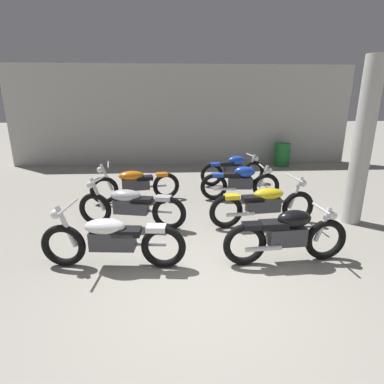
% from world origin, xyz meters
% --- Properties ---
extents(ground_plane, '(60.00, 60.00, 0.00)m').
position_xyz_m(ground_plane, '(0.00, 0.00, 0.00)').
color(ground_plane, gray).
extents(back_wall, '(12.59, 0.24, 3.60)m').
position_xyz_m(back_wall, '(0.00, 8.31, 1.80)').
color(back_wall, '#B2B2AD').
rests_on(back_wall, ground).
extents(support_pillar, '(0.36, 0.36, 3.20)m').
position_xyz_m(support_pillar, '(3.25, 2.25, 1.60)').
color(support_pillar, '#B2B2AD').
rests_on(support_pillar, ground).
extents(motorcycle_left_row_0, '(2.17, 0.68, 0.97)m').
position_xyz_m(motorcycle_left_row_0, '(-1.31, 0.77, 0.45)').
color(motorcycle_left_row_0, black).
rests_on(motorcycle_left_row_0, ground).
extents(motorcycle_left_row_1, '(2.14, 0.75, 0.97)m').
position_xyz_m(motorcycle_left_row_1, '(-1.23, 2.25, 0.45)').
color(motorcycle_left_row_1, black).
rests_on(motorcycle_left_row_1, ground).
extents(motorcycle_left_row_2, '(2.15, 0.76, 0.97)m').
position_xyz_m(motorcycle_left_row_2, '(-1.32, 3.87, 0.45)').
color(motorcycle_left_row_2, black).
rests_on(motorcycle_left_row_2, ground).
extents(motorcycle_right_row_0, '(1.97, 0.48, 0.88)m').
position_xyz_m(motorcycle_right_row_0, '(1.33, 0.75, 0.46)').
color(motorcycle_right_row_0, black).
rests_on(motorcycle_right_row_0, ground).
extents(motorcycle_right_row_1, '(2.17, 0.68, 0.97)m').
position_xyz_m(motorcycle_right_row_1, '(1.38, 2.18, 0.45)').
color(motorcycle_right_row_1, black).
rests_on(motorcycle_right_row_1, ground).
extents(motorcycle_right_row_2, '(1.97, 0.48, 0.88)m').
position_xyz_m(motorcycle_right_row_2, '(1.27, 3.82, 0.46)').
color(motorcycle_right_row_2, black).
rests_on(motorcycle_right_row_2, ground).
extents(motorcycle_right_row_3, '(1.96, 0.62, 0.88)m').
position_xyz_m(motorcycle_right_row_3, '(1.37, 5.23, 0.46)').
color(motorcycle_right_row_3, black).
rests_on(motorcycle_right_row_3, ground).
extents(oil_drum, '(0.59, 0.59, 0.85)m').
position_xyz_m(oil_drum, '(3.68, 7.69, 0.43)').
color(oil_drum, '#1E722D').
rests_on(oil_drum, ground).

